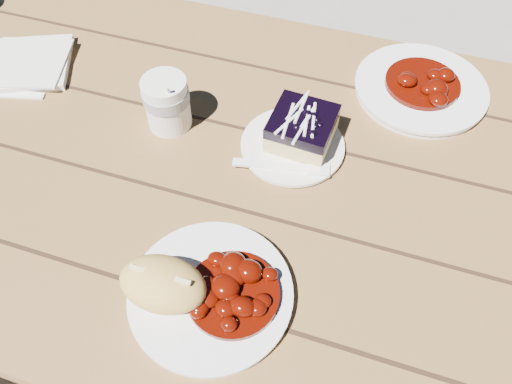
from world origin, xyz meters
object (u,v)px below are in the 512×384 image
(main_plate, at_px, (211,295))
(dessert_plate, at_px, (292,146))
(picnic_table, at_px, (197,208))
(blueberry_cake, at_px, (302,128))
(coffee_cup, at_px, (167,103))
(bread_roll, at_px, (163,284))
(second_plate, at_px, (420,89))

(main_plate, distance_m, dessert_plate, 0.29)
(picnic_table, bearing_deg, main_plate, -60.56)
(main_plate, relative_size, blueberry_cake, 2.06)
(blueberry_cake, relative_size, coffee_cup, 1.12)
(main_plate, distance_m, blueberry_cake, 0.31)
(bread_roll, distance_m, blueberry_cake, 0.34)
(picnic_table, distance_m, dessert_plate, 0.24)
(blueberry_cake, bearing_deg, dessert_plate, -120.16)
(main_plate, relative_size, second_plate, 0.93)
(blueberry_cake, xyz_separation_m, second_plate, (0.17, 0.19, -0.03))
(coffee_cup, bearing_deg, dessert_plate, 2.18)
(picnic_table, distance_m, main_plate, 0.31)
(main_plate, xyz_separation_m, blueberry_cake, (0.04, 0.31, 0.03))
(blueberry_cake, height_order, coffee_cup, coffee_cup)
(picnic_table, distance_m, second_plate, 0.47)
(main_plate, height_order, dessert_plate, main_plate)
(picnic_table, relative_size, coffee_cup, 21.48)
(dessert_plate, bearing_deg, coffee_cup, -177.82)
(picnic_table, height_order, bread_roll, bread_roll)
(main_plate, bearing_deg, blueberry_cake, 81.92)
(bread_roll, xyz_separation_m, blueberry_cake, (0.10, 0.33, -0.01))
(picnic_table, bearing_deg, bread_roll, -73.51)
(main_plate, xyz_separation_m, coffee_cup, (-0.18, 0.28, 0.04))
(picnic_table, xyz_separation_m, coffee_cup, (-0.05, 0.06, 0.21))
(bread_roll, distance_m, coffee_cup, 0.33)
(coffee_cup, bearing_deg, second_plate, 27.61)
(main_plate, bearing_deg, bread_roll, -160.02)
(bread_roll, relative_size, blueberry_cake, 1.11)
(bread_roll, bearing_deg, blueberry_cake, 73.19)
(second_plate, bearing_deg, coffee_cup, -152.39)
(picnic_table, xyz_separation_m, blueberry_cake, (0.17, 0.08, 0.20))
(dessert_plate, height_order, second_plate, second_plate)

